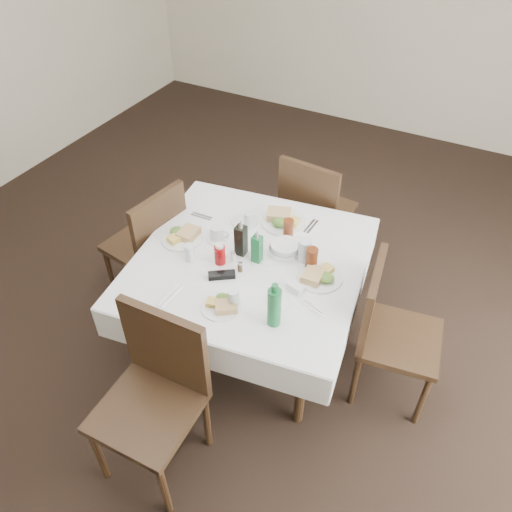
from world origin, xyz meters
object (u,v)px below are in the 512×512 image
at_px(chair_north, 313,207).
at_px(green_bottle, 274,306).
at_px(water_w, 189,253).
at_px(chair_west, 152,240).
at_px(water_n, 249,220).
at_px(chair_south, 156,386).
at_px(chair_east, 386,326).
at_px(water_e, 304,250).
at_px(oil_cruet_green, 257,248).
at_px(ketchup_bottle, 220,254).
at_px(water_s, 233,299).
at_px(dining_table, 250,268).
at_px(bread_basket, 285,248).
at_px(oil_cruet_dark, 241,239).
at_px(coffee_mug, 217,234).

relative_size(chair_north, green_bottle, 3.51).
bearing_deg(water_w, chair_north, 71.60).
relative_size(chair_west, green_bottle, 3.48).
bearing_deg(water_n, chair_south, -85.03).
xyz_separation_m(chair_east, water_e, (-0.59, 0.10, 0.28)).
relative_size(chair_north, chair_south, 0.96).
distance_m(oil_cruet_green, green_bottle, 0.51).
distance_m(chair_east, water_w, 1.25).
xyz_separation_m(chair_south, ketchup_bottle, (-0.09, 0.82, 0.24)).
relative_size(water_s, water_e, 0.81).
xyz_separation_m(dining_table, water_w, (-0.32, -0.17, 0.13)).
relative_size(chair_south, water_s, 8.67).
height_order(chair_north, water_s, chair_north).
relative_size(chair_west, water_s, 8.26).
relative_size(water_e, bread_basket, 0.75).
bearing_deg(water_w, water_n, 69.42).
height_order(water_e, water_w, water_e).
distance_m(chair_east, ketchup_bottle, 1.07).
relative_size(dining_table, water_n, 13.42).
xyz_separation_m(dining_table, water_s, (0.11, -0.39, 0.14)).
bearing_deg(water_e, green_bottle, -83.53).
height_order(dining_table, oil_cruet_dark, oil_cruet_dark).
distance_m(chair_west, coffee_mug, 0.59).
relative_size(chair_east, bread_basket, 4.93).
distance_m(water_s, bread_basket, 0.55).
relative_size(chair_south, oil_cruet_green, 4.42).
relative_size(dining_table, chair_north, 1.56).
relative_size(chair_east, oil_cruet_dark, 3.74).
relative_size(bread_basket, green_bottle, 0.70).
relative_size(chair_east, water_s, 8.18).
height_order(chair_east, green_bottle, green_bottle).
relative_size(water_e, ketchup_bottle, 1.02).
bearing_deg(water_s, chair_east, 29.63).
bearing_deg(oil_cruet_dark, chair_west, 178.50).
distance_m(chair_north, oil_cruet_dark, 0.97).
bearing_deg(water_w, chair_west, 155.77).
height_order(chair_south, water_n, chair_south).
xyz_separation_m(chair_east, ketchup_bottle, (-1.03, -0.16, 0.27)).
xyz_separation_m(chair_east, bread_basket, (-0.72, 0.10, 0.23)).
xyz_separation_m(dining_table, water_n, (-0.15, 0.28, 0.14)).
relative_size(dining_table, oil_cruet_green, 6.62).
relative_size(water_n, bread_basket, 0.58).
bearing_deg(water_n, chair_north, 73.11).
bearing_deg(chair_south, water_w, 109.91).
distance_m(water_e, coffee_mug, 0.57).
bearing_deg(green_bottle, bread_basket, 109.40).
height_order(oil_cruet_dark, ketchup_bottle, oil_cruet_dark).
relative_size(chair_north, oil_cruet_dark, 3.81).
distance_m(oil_cruet_dark, green_bottle, 0.60).
height_order(chair_north, oil_cruet_green, chair_north).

